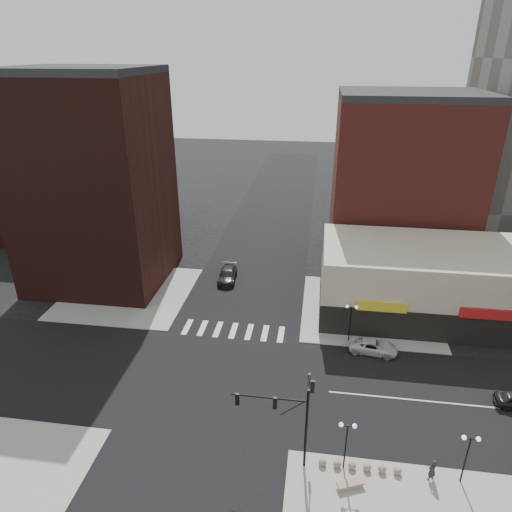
# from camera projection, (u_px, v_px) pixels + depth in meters

# --- Properties ---
(ground) EXTENTS (240.00, 240.00, 0.00)m
(ground) POSITION_uv_depth(u_px,v_px,m) (218.00, 381.00, 41.37)
(ground) COLOR black
(ground) RESTS_ON ground
(road_ew) EXTENTS (200.00, 14.00, 0.02)m
(road_ew) POSITION_uv_depth(u_px,v_px,m) (218.00, 381.00, 41.37)
(road_ew) COLOR black
(road_ew) RESTS_ON ground
(road_ns) EXTENTS (14.00, 200.00, 0.02)m
(road_ns) POSITION_uv_depth(u_px,v_px,m) (218.00, 381.00, 41.36)
(road_ns) COLOR black
(road_ns) RESTS_ON ground
(sidewalk_nw) EXTENTS (15.00, 15.00, 0.12)m
(sidewalk_nw) POSITION_uv_depth(u_px,v_px,m) (129.00, 293.00, 56.29)
(sidewalk_nw) COLOR gray
(sidewalk_nw) RESTS_ON ground
(sidewalk_ne) EXTENTS (15.00, 15.00, 0.12)m
(sidewalk_ne) POSITION_uv_depth(u_px,v_px,m) (368.00, 310.00, 52.53)
(sidewalk_ne) COLOR gray
(sidewalk_ne) RESTS_ON ground
(building_nw) EXTENTS (16.00, 15.00, 25.00)m
(building_nw) POSITION_uv_depth(u_px,v_px,m) (94.00, 184.00, 55.34)
(building_nw) COLOR #331410
(building_nw) RESTS_ON ground
(building_nw_low) EXTENTS (20.00, 18.00, 12.00)m
(building_nw_low) POSITION_uv_depth(u_px,v_px,m) (69.00, 195.00, 73.68)
(building_nw_low) COLOR #331410
(building_nw_low) RESTS_ON ground
(building_ne_midrise) EXTENTS (18.00, 15.00, 22.00)m
(building_ne_midrise) POSITION_uv_depth(u_px,v_px,m) (402.00, 184.00, 60.94)
(building_ne_midrise) COLOR maroon
(building_ne_midrise) RESTS_ON ground
(building_ne_row) EXTENTS (24.20, 12.20, 8.00)m
(building_ne_row) POSITION_uv_depth(u_px,v_px,m) (430.00, 287.00, 50.80)
(building_ne_row) COLOR beige
(building_ne_row) RESTS_ON ground
(traffic_signal) EXTENTS (5.59, 3.09, 7.77)m
(traffic_signal) POSITION_uv_depth(u_px,v_px,m) (293.00, 408.00, 31.32)
(traffic_signal) COLOR black
(traffic_signal) RESTS_ON ground
(street_lamp_se_a) EXTENTS (1.22, 0.32, 4.16)m
(street_lamp_se_a) POSITION_uv_depth(u_px,v_px,m) (347.00, 434.00, 31.37)
(street_lamp_se_a) COLOR black
(street_lamp_se_a) RESTS_ON sidewalk_se
(street_lamp_se_b) EXTENTS (1.22, 0.32, 4.16)m
(street_lamp_se_b) POSITION_uv_depth(u_px,v_px,m) (469.00, 448.00, 30.33)
(street_lamp_se_b) COLOR black
(street_lamp_se_b) RESTS_ON sidewalk_se
(street_lamp_ne) EXTENTS (1.22, 0.32, 4.16)m
(street_lamp_ne) POSITION_uv_depth(u_px,v_px,m) (351.00, 314.00, 45.66)
(street_lamp_ne) COLOR black
(street_lamp_ne) RESTS_ON sidewalk_ne
(bollard_row) EXTENTS (5.82, 0.57, 0.57)m
(bollard_row) POSITION_uv_depth(u_px,v_px,m) (360.00, 466.00, 32.42)
(bollard_row) COLOR #8D6F61
(bollard_row) RESTS_ON sidewalk_se
(white_suv) EXTENTS (4.95, 2.73, 1.31)m
(white_suv) POSITION_uv_depth(u_px,v_px,m) (373.00, 346.00, 45.10)
(white_suv) COLOR silver
(white_suv) RESTS_ON ground
(dark_sedan_north) EXTENTS (2.54, 5.48, 1.55)m
(dark_sedan_north) POSITION_uv_depth(u_px,v_px,m) (228.00, 275.00, 59.13)
(dark_sedan_north) COLOR black
(dark_sedan_north) RESTS_ON ground
(pedestrian) EXTENTS (0.78, 0.71, 1.80)m
(pedestrian) POSITION_uv_depth(u_px,v_px,m) (432.00, 470.00, 31.42)
(pedestrian) COLOR #252328
(pedestrian) RESTS_ON sidewalk_se
(stone_bench) EXTENTS (1.98, 1.26, 0.44)m
(stone_bench) POSITION_uv_depth(u_px,v_px,m) (350.00, 485.00, 31.12)
(stone_bench) COLOR gray
(stone_bench) RESTS_ON sidewalk_se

